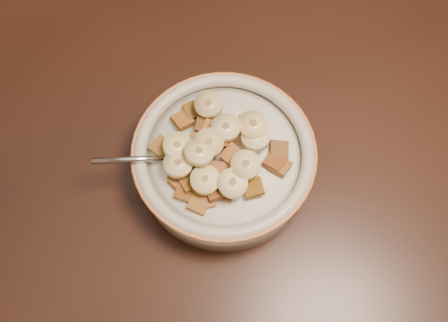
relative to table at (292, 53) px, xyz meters
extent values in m
cube|color=#422816|center=(0.00, 0.00, -0.78)|extent=(4.00, 4.50, 0.10)
cube|color=black|center=(0.00, 0.00, 0.00)|extent=(1.42, 0.94, 0.04)
cylinder|color=#B3A58D|center=(-0.13, -0.15, 0.04)|extent=(0.19, 0.19, 0.05)
cylinder|color=white|center=(-0.13, -0.15, 0.07)|extent=(0.16, 0.16, 0.00)
ellipsoid|color=#A6AAB1|center=(-0.16, -0.15, 0.07)|extent=(0.05, 0.04, 0.01)
cube|color=#945A1F|center=(-0.13, -0.14, 0.09)|extent=(0.02, 0.02, 0.01)
cube|color=brown|center=(-0.19, -0.13, 0.07)|extent=(0.03, 0.03, 0.01)
cube|color=#9A6127|center=(-0.16, -0.14, 0.08)|extent=(0.03, 0.03, 0.01)
cube|color=#9B5821|center=(-0.17, -0.10, 0.08)|extent=(0.03, 0.03, 0.01)
cube|color=#916126|center=(-0.14, -0.13, 0.08)|extent=(0.03, 0.03, 0.01)
cube|color=brown|center=(-0.18, -0.19, 0.07)|extent=(0.03, 0.03, 0.01)
cube|color=brown|center=(-0.15, -0.19, 0.08)|extent=(0.02, 0.02, 0.01)
cube|color=brown|center=(-0.08, -0.18, 0.07)|extent=(0.03, 0.03, 0.01)
cube|color=brown|center=(-0.14, -0.20, 0.08)|extent=(0.03, 0.03, 0.01)
cube|color=brown|center=(-0.07, -0.16, 0.07)|extent=(0.03, 0.03, 0.01)
cube|color=brown|center=(-0.12, -0.14, 0.09)|extent=(0.03, 0.03, 0.01)
cube|color=brown|center=(-0.11, -0.20, 0.08)|extent=(0.02, 0.02, 0.01)
cube|color=brown|center=(-0.14, -0.17, 0.08)|extent=(0.03, 0.03, 0.01)
cube|color=brown|center=(-0.08, -0.18, 0.07)|extent=(0.03, 0.03, 0.01)
cube|color=brown|center=(-0.14, -0.12, 0.08)|extent=(0.03, 0.03, 0.01)
cube|color=brown|center=(-0.17, -0.16, 0.08)|extent=(0.03, 0.03, 0.01)
cube|color=brown|center=(-0.17, -0.18, 0.08)|extent=(0.03, 0.03, 0.01)
cube|color=#985F34|center=(-0.16, -0.20, 0.07)|extent=(0.02, 0.02, 0.01)
cube|color=brown|center=(-0.17, -0.20, 0.07)|extent=(0.03, 0.03, 0.01)
cube|color=brown|center=(-0.18, -0.17, 0.07)|extent=(0.03, 0.03, 0.01)
cube|color=brown|center=(-0.18, -0.17, 0.07)|extent=(0.03, 0.03, 0.01)
cube|color=brown|center=(-0.10, -0.13, 0.08)|extent=(0.03, 0.03, 0.01)
cube|color=brown|center=(-0.11, -0.13, 0.08)|extent=(0.02, 0.02, 0.01)
cube|color=brown|center=(-0.14, -0.09, 0.07)|extent=(0.03, 0.03, 0.01)
cube|color=#955727|center=(-0.12, -0.16, 0.09)|extent=(0.03, 0.03, 0.01)
cube|color=brown|center=(-0.15, -0.09, 0.07)|extent=(0.02, 0.02, 0.01)
cylinder|color=#DFCF88|center=(-0.16, -0.18, 0.09)|extent=(0.04, 0.04, 0.01)
cylinder|color=#E9CD89|center=(-0.18, -0.16, 0.09)|extent=(0.04, 0.04, 0.01)
cylinder|color=#DDCB78|center=(-0.10, -0.14, 0.10)|extent=(0.04, 0.04, 0.02)
cylinder|color=beige|center=(-0.09, -0.15, 0.09)|extent=(0.04, 0.04, 0.01)
cylinder|color=#F5DB8D|center=(-0.13, -0.20, 0.09)|extent=(0.04, 0.04, 0.02)
cylinder|color=tan|center=(-0.13, -0.10, 0.09)|extent=(0.04, 0.04, 0.01)
cylinder|color=beige|center=(-0.12, -0.13, 0.10)|extent=(0.04, 0.04, 0.01)
cylinder|color=#EFE474|center=(-0.18, -0.14, 0.09)|extent=(0.04, 0.04, 0.02)
cylinder|color=#D3B76D|center=(-0.09, -0.14, 0.10)|extent=(0.04, 0.04, 0.01)
cylinder|color=tan|center=(-0.14, -0.15, 0.10)|extent=(0.03, 0.03, 0.02)
cylinder|color=#ECD47A|center=(-0.11, -0.18, 0.09)|extent=(0.04, 0.04, 0.01)
cylinder|color=beige|center=(-0.16, -0.16, 0.10)|extent=(0.04, 0.04, 0.02)
camera|label=1|loc=(-0.19, -0.39, 0.62)|focal=45.00mm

